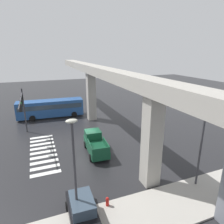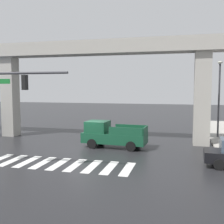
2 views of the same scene
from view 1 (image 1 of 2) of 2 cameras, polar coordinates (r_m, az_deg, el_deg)
The scene contains 11 objects.
ground_plane at distance 24.69m, azimuth -7.66°, elevation -9.39°, with size 120.00×120.00×0.00m, color #232326.
crosswalk_stripes at distance 24.19m, azimuth -19.12°, elevation -10.83°, with size 9.35×2.80×0.01m.
elevated_overpass at distance 23.38m, azimuth -0.19°, elevation 8.87°, with size 56.22×1.96×8.94m.
sidewalk_east at distance 16.06m, azimuth 11.95°, elevation -25.91°, with size 4.00×36.00×0.15m, color #ADA89E.
pickup_truck at distance 22.72m, azimuth -4.83°, elevation -8.97°, with size 5.22×2.35×2.08m.
city_bus at distance 35.49m, azimuth -17.20°, elevation 1.23°, with size 3.20×10.92×2.99m.
sedan_black at distance 14.81m, azimuth -8.47°, elevation -26.07°, with size 4.37×2.09×1.72m.
traffic_signal_mast at distance 26.87m, azimuth -24.34°, elevation 1.78°, with size 8.69×0.32×6.20m.
street_lamp_near_corner at distance 12.64m, azimuth -10.82°, elevation -13.56°, with size 0.44×0.70×7.24m.
street_lamp_mid_block at distance 17.25m, azimuth 24.52°, elevation -6.26°, with size 0.44×0.70×7.24m.
fire_hydrant at distance 15.85m, azimuth -1.34°, elevation -24.43°, with size 0.24×0.24×0.85m.
Camera 1 is at (21.58, -4.96, 10.93)m, focal length 31.88 mm.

